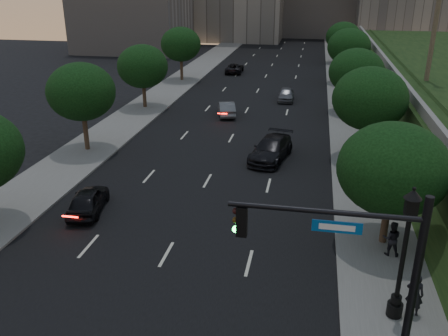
% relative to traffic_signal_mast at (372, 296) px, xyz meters
% --- Properties ---
extents(ground, '(160.00, 160.00, 0.00)m').
position_rel_traffic_signal_mast_xyz_m(ground, '(-8.50, 1.56, -3.67)').
color(ground, black).
rests_on(ground, ground).
extents(road_surface, '(16.00, 140.00, 0.02)m').
position_rel_traffic_signal_mast_xyz_m(road_surface, '(-8.50, 31.56, -3.66)').
color(road_surface, black).
rests_on(road_surface, ground).
extents(sidewalk_right, '(4.50, 140.00, 0.15)m').
position_rel_traffic_signal_mast_xyz_m(sidewalk_right, '(1.75, 31.56, -3.60)').
color(sidewalk_right, slate).
rests_on(sidewalk_right, ground).
extents(sidewalk_left, '(4.50, 140.00, 0.15)m').
position_rel_traffic_signal_mast_xyz_m(sidewalk_left, '(-18.75, 31.56, -3.60)').
color(sidewalk_left, slate).
rests_on(sidewalk_left, ground).
extents(parapet_wall, '(0.35, 90.00, 0.70)m').
position_rel_traffic_signal_mast_xyz_m(parapet_wall, '(5.00, 29.56, 0.68)').
color(parapet_wall, slate).
rests_on(parapet_wall, embankment).
extents(office_block_filler, '(18.00, 16.00, 14.00)m').
position_rel_traffic_signal_mast_xyz_m(office_block_filler, '(-34.50, 71.56, 3.33)').
color(office_block_filler, '#9F9892').
rests_on(office_block_filler, ground).
extents(tree_right_a, '(5.20, 5.20, 6.24)m').
position_rel_traffic_signal_mast_xyz_m(tree_right_a, '(1.80, 9.56, 0.35)').
color(tree_right_a, '#38281C').
rests_on(tree_right_a, ground).
extents(tree_right_b, '(5.20, 5.20, 6.74)m').
position_rel_traffic_signal_mast_xyz_m(tree_right_b, '(1.80, 21.56, 0.84)').
color(tree_right_b, '#38281C').
rests_on(tree_right_b, ground).
extents(tree_right_c, '(5.20, 5.20, 6.24)m').
position_rel_traffic_signal_mast_xyz_m(tree_right_c, '(1.80, 34.56, 0.35)').
color(tree_right_c, '#38281C').
rests_on(tree_right_c, ground).
extents(tree_right_d, '(5.20, 5.20, 6.74)m').
position_rel_traffic_signal_mast_xyz_m(tree_right_d, '(1.80, 48.56, 0.84)').
color(tree_right_d, '#38281C').
rests_on(tree_right_d, ground).
extents(tree_right_e, '(5.20, 5.20, 6.24)m').
position_rel_traffic_signal_mast_xyz_m(tree_right_e, '(1.80, 63.56, 0.35)').
color(tree_right_e, '#38281C').
rests_on(tree_right_e, ground).
extents(tree_left_b, '(5.00, 5.00, 6.71)m').
position_rel_traffic_signal_mast_xyz_m(tree_left_b, '(-18.80, 19.56, 0.90)').
color(tree_left_b, '#38281C').
rests_on(tree_left_b, ground).
extents(tree_left_c, '(5.00, 5.00, 6.34)m').
position_rel_traffic_signal_mast_xyz_m(tree_left_c, '(-18.80, 32.56, 0.53)').
color(tree_left_c, '#38281C').
rests_on(tree_left_c, ground).
extents(tree_left_d, '(5.00, 5.00, 6.71)m').
position_rel_traffic_signal_mast_xyz_m(tree_left_d, '(-18.80, 46.56, 0.90)').
color(tree_left_d, '#38281C').
rests_on(tree_left_d, ground).
extents(traffic_signal_mast, '(5.68, 0.56, 7.00)m').
position_rel_traffic_signal_mast_xyz_m(traffic_signal_mast, '(0.00, 0.00, 0.00)').
color(traffic_signal_mast, black).
rests_on(traffic_signal_mast, ground).
extents(street_lamp, '(0.64, 0.64, 5.62)m').
position_rel_traffic_signal_mast_xyz_m(street_lamp, '(1.56, 3.84, -1.04)').
color(street_lamp, black).
rests_on(street_lamp, ground).
extents(sedan_near_left, '(2.42, 4.40, 1.42)m').
position_rel_traffic_signal_mast_xyz_m(sedan_near_left, '(-14.16, 10.10, -2.96)').
color(sedan_near_left, black).
rests_on(sedan_near_left, ground).
extents(sedan_mid_left, '(2.52, 4.45, 1.39)m').
position_rel_traffic_signal_mast_xyz_m(sedan_mid_left, '(-10.17, 31.38, -2.98)').
color(sedan_mid_left, '#5C5F63').
rests_on(sedan_mid_left, ground).
extents(sedan_far_left, '(2.30, 4.76, 1.31)m').
position_rel_traffic_signal_mast_xyz_m(sedan_far_left, '(-13.04, 53.07, -3.02)').
color(sedan_far_left, black).
rests_on(sedan_far_left, ground).
extents(sedan_near_right, '(3.24, 5.82, 1.59)m').
position_rel_traffic_signal_mast_xyz_m(sedan_near_right, '(-4.83, 20.31, -2.88)').
color(sedan_near_right, black).
rests_on(sedan_near_right, ground).
extents(sedan_far_right, '(1.71, 4.12, 1.40)m').
position_rel_traffic_signal_mast_xyz_m(sedan_far_right, '(-4.94, 38.40, -2.97)').
color(sedan_far_right, slate).
rests_on(sedan_far_right, ground).
extents(pedestrian_a, '(0.74, 0.57, 1.80)m').
position_rel_traffic_signal_mast_xyz_m(pedestrian_a, '(2.26, 4.08, -2.62)').
color(pedestrian_a, black).
rests_on(pedestrian_a, sidewalk_right).
extents(pedestrian_b, '(0.88, 0.70, 1.73)m').
position_rel_traffic_signal_mast_xyz_m(pedestrian_b, '(1.96, 8.34, -2.66)').
color(pedestrian_b, black).
rests_on(pedestrian_b, sidewalk_right).
extents(pedestrian_c, '(1.23, 0.89, 1.93)m').
position_rel_traffic_signal_mast_xyz_m(pedestrian_c, '(1.56, 15.76, -2.56)').
color(pedestrian_c, black).
rests_on(pedestrian_c, sidewalk_right).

